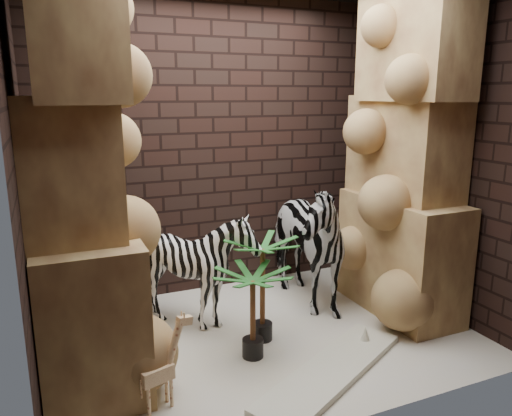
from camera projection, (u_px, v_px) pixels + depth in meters
name	position (u px, v px, depth m)	size (l,w,h in m)	color
floor	(263.00, 336.00, 4.21)	(3.50, 3.50, 0.00)	beige
wall_back	(214.00, 148.00, 4.99)	(3.50, 3.50, 0.00)	black
wall_front	(355.00, 191.00, 2.76)	(3.50, 3.50, 0.00)	black
wall_left	(21.00, 178.00, 3.20)	(3.00, 3.00, 0.00)	black
wall_right	(435.00, 153.00, 4.55)	(3.00, 3.00, 0.00)	black
rock_pillar_left	(77.00, 175.00, 3.33)	(0.68, 1.30, 3.00)	tan
rock_pillar_right	(407.00, 155.00, 4.42)	(0.58, 1.25, 3.00)	tan
zebra_right	(298.00, 229.00, 4.75)	(0.69, 1.27, 1.51)	white
zebra_left	(198.00, 274.00, 4.31)	(0.87, 1.08, 0.98)	white
giraffe_toy	(156.00, 365.00, 3.17)	(0.33, 0.11, 0.65)	#FED39B
palm_front	(262.00, 290.00, 4.06)	(0.36, 0.36, 0.90)	#1D5322
palm_back	(253.00, 314.00, 3.81)	(0.36, 0.36, 0.74)	#1D5322
surfboard	(331.00, 371.00, 3.64)	(1.56, 0.38, 0.05)	beige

